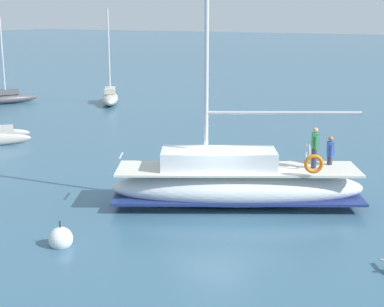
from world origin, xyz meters
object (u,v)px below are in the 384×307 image
at_px(main_sailboat, 235,182).
at_px(moored_catamaran, 110,97).
at_px(mooring_buoy, 61,239).
at_px(moored_cutter_left, 9,97).

xyz_separation_m(main_sailboat, moored_catamaran, (18.16, 20.28, -0.34)).
bearing_deg(mooring_buoy, moored_cutter_left, 50.09).
relative_size(moored_catamaran, mooring_buoy, 7.70).
relative_size(moored_cutter_left, mooring_buoy, 7.05).
height_order(main_sailboat, mooring_buoy, main_sailboat).
distance_m(moored_cutter_left, mooring_buoy, 32.09).
bearing_deg(moored_cutter_left, main_sailboat, -117.18).
distance_m(moored_catamaran, moored_cutter_left, 8.33).
bearing_deg(moored_catamaran, main_sailboat, -131.84).
distance_m(main_sailboat, moored_cutter_left, 31.02).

